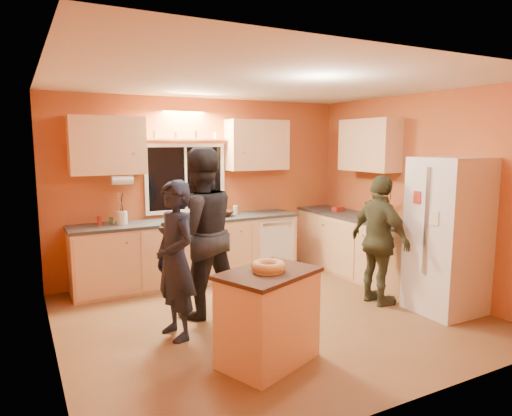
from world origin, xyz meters
TOP-DOWN VIEW (x-y plane):
  - ground at (0.00, 0.00)m, footprint 4.50×4.50m
  - room_shell at (0.12, 0.41)m, footprint 4.54×4.04m
  - back_counter at (0.01, 1.70)m, footprint 4.23×0.62m
  - right_counter at (1.95, 0.50)m, footprint 0.62×1.84m
  - refrigerator at (1.89, -0.80)m, footprint 0.72×0.70m
  - island at (-0.57, -0.94)m, footprint 1.03×0.87m
  - bundt_pastry at (-0.57, -0.94)m, footprint 0.31×0.31m
  - person_left at (-1.12, -0.03)m, footprint 0.47×0.64m
  - person_center at (-0.69, 0.43)m, footprint 0.95×0.76m
  - person_right at (1.37, -0.25)m, footprint 0.39×0.93m
  - mixing_bowl at (0.14, 1.72)m, footprint 0.36×0.36m
  - utensil_crock at (-1.27, 1.72)m, footprint 0.14×0.14m
  - potted_plant at (1.98, 0.55)m, footprint 0.37×0.34m
  - red_box at (1.94, 1.30)m, footprint 0.16×0.13m

SIDE VIEW (x-z plane):
  - ground at x=0.00m, z-range 0.00..0.00m
  - island at x=-0.57m, z-range 0.01..0.85m
  - back_counter at x=0.01m, z-range 0.00..0.90m
  - right_counter at x=1.95m, z-range 0.00..0.90m
  - person_right at x=1.37m, z-range 0.00..1.58m
  - person_left at x=-1.12m, z-range 0.00..1.60m
  - bundt_pastry at x=-0.57m, z-range 0.84..0.93m
  - refrigerator at x=1.89m, z-range 0.00..1.80m
  - red_box at x=1.94m, z-range 0.90..0.97m
  - mixing_bowl at x=0.14m, z-range 0.90..0.99m
  - person_center at x=-0.69m, z-range 0.00..1.91m
  - utensil_crock at x=-1.27m, z-range 0.90..1.07m
  - potted_plant at x=1.98m, z-range 0.90..1.23m
  - room_shell at x=0.12m, z-range 0.31..2.92m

